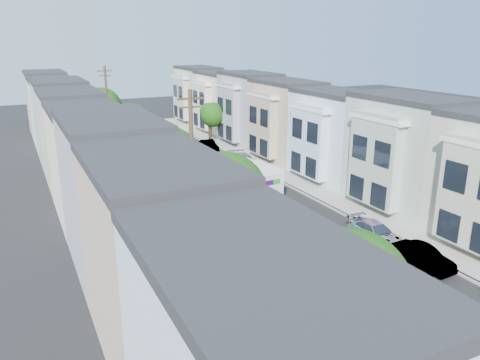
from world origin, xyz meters
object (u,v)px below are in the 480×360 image
at_px(parked_right_b, 375,232).
at_px(tree_b, 223,196).
at_px(tree_far_r, 212,115).
at_px(parked_right_c, 244,162).
at_px(parked_left_c, 214,233).
at_px(parked_left_b, 318,329).
at_px(tree_e, 101,108).
at_px(utility_pole_near, 192,171).
at_px(fedex_truck, 253,178).
at_px(parked_right_a, 423,257).
at_px(utility_pole_far, 108,112).
at_px(tree_d, 130,130).
at_px(tree_a, 345,293).
at_px(parked_left_d, 167,191).
at_px(parked_right_d, 209,146).
at_px(lead_sedan, 201,159).
at_px(tree_c, 166,159).

bearing_deg(parked_right_b, tree_b, -179.52).
height_order(tree_far_r, parked_right_c, tree_far_r).
bearing_deg(parked_right_b, parked_left_c, 154.92).
bearing_deg(parked_left_b, parked_right_b, 41.76).
bearing_deg(tree_e, tree_b, -90.00).
bearing_deg(parked_left_c, utility_pole_near, -178.96).
relative_size(tree_e, parked_right_c, 1.47).
bearing_deg(tree_far_r, parked_right_b, -93.52).
height_order(fedex_truck, parked_right_a, fedex_truck).
xyz_separation_m(tree_far_r, utility_pole_far, (-13.20, -2.12, 1.54)).
distance_m(parked_left_b, parked_right_c, 28.61).
relative_size(tree_d, tree_far_r, 1.41).
xyz_separation_m(tree_e, parked_right_a, (11.20, -38.68, -4.46)).
bearing_deg(utility_pole_far, tree_b, -90.00).
bearing_deg(tree_a, parked_left_d, 86.80).
xyz_separation_m(parked_left_c, parked_right_c, (9.80, 15.12, 0.09)).
xyz_separation_m(parked_left_d, parked_right_d, (9.80, 14.38, -0.02)).
bearing_deg(parked_right_c, tree_far_r, 87.09).
bearing_deg(lead_sedan, parked_right_c, -40.04).
bearing_deg(parked_left_c, parked_right_d, 63.96).
distance_m(utility_pole_near, fedex_truck, 11.65).
bearing_deg(tree_a, tree_e, 90.00).
bearing_deg(tree_e, fedex_truck, -70.16).
xyz_separation_m(tree_b, parked_right_c, (11.20, 19.79, -4.20)).
bearing_deg(parked_left_b, parked_right_d, 80.00).
bearing_deg(tree_a, parked_right_c, 69.63).
distance_m(tree_c, tree_d, 10.74).
bearing_deg(parked_right_a, utility_pole_near, 138.66).
distance_m(tree_far_r, utility_pole_far, 13.45).
relative_size(tree_a, lead_sedan, 1.61).
relative_size(parked_left_c, parked_left_d, 1.26).
distance_m(parked_left_c, parked_right_c, 18.02).
bearing_deg(tree_a, tree_d, 90.00).
bearing_deg(tree_e, parked_left_c, -87.33).
height_order(tree_d, parked_right_c, tree_d).
bearing_deg(parked_left_c, parked_right_c, 52.90).
relative_size(utility_pole_far, parked_right_a, 2.62).
bearing_deg(parked_right_a, parked_right_b, 85.68).
bearing_deg(tree_b, parked_left_b, -78.80).
xyz_separation_m(tree_b, parked_right_a, (11.20, -3.90, -4.33)).
height_order(utility_pole_far, parked_right_b, utility_pole_far).
distance_m(tree_e, parked_right_c, 19.21).
height_order(tree_a, parked_left_b, tree_a).
distance_m(utility_pole_near, parked_left_d, 11.18).
distance_m(tree_b, utility_pole_far, 30.55).
xyz_separation_m(fedex_truck, parked_left_c, (-6.82, -7.32, -0.90)).
height_order(lead_sedan, parked_right_b, lead_sedan).
xyz_separation_m(tree_far_r, utility_pole_near, (-13.20, -28.12, 1.54)).
height_order(tree_b, parked_right_d, tree_b).
height_order(utility_pole_far, parked_right_a, utility_pole_far).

